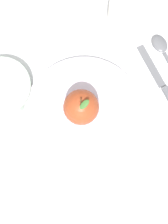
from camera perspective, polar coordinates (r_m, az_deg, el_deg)
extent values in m
plane|color=silver|center=(0.73, 2.37, 0.18)|extent=(2.40, 2.40, 0.00)
cylinder|color=silver|center=(0.72, 0.00, -0.20)|extent=(0.26, 0.26, 0.02)
torus|color=silver|center=(0.72, 0.00, -0.08)|extent=(0.26, 0.26, 0.01)
sphere|color=#9E3D1E|center=(0.68, -0.49, 0.85)|extent=(0.08, 0.08, 0.08)
cylinder|color=#4C3319|center=(0.64, -0.53, 1.86)|extent=(0.00, 0.00, 0.02)
ellipsoid|color=#386628|center=(0.63, 0.06, 1.31)|extent=(0.01, 0.02, 0.01)
cylinder|color=#B2C6B2|center=(0.76, -14.30, 4.04)|extent=(0.14, 0.14, 0.03)
cylinder|color=#8E9F8E|center=(0.75, -14.50, 4.29)|extent=(0.11, 0.11, 0.01)
cylinder|color=silver|center=(0.80, 7.14, 16.55)|extent=(0.08, 0.08, 0.07)
torus|color=silver|center=(0.77, 7.42, 17.68)|extent=(0.08, 0.08, 0.01)
cylinder|color=#A0998B|center=(0.77, 7.41, 17.64)|extent=(0.06, 0.06, 0.01)
cube|color=#59595E|center=(0.78, 11.79, 7.69)|extent=(0.11, 0.05, 0.00)
ellipsoid|color=#59595E|center=(0.81, 13.01, 11.57)|extent=(0.06, 0.05, 0.01)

